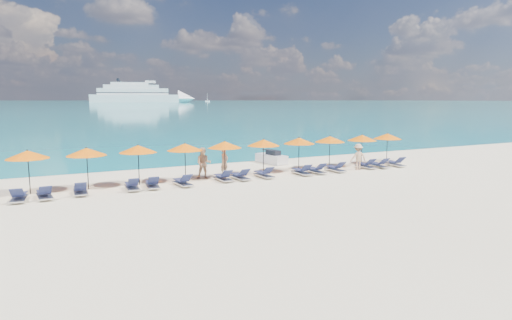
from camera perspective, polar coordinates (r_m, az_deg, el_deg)
name	(u,v)px	position (r m, az deg, el deg)	size (l,w,h in m)	color
ground	(281,190)	(22.77, 3.37, -3.96)	(1400.00, 1400.00, 0.00)	beige
sea	(50,102)	(679.41, -25.72, 7.00)	(1600.00, 1300.00, 0.01)	#1FA9B2
cruise_ship	(144,95)	(539.80, -14.66, 8.38)	(124.20, 44.49, 34.19)	silver
sailboat_near	(207,101)	(618.75, -6.50, 7.83)	(6.51, 2.17, 11.93)	silver
sailboat_far	(182,101)	(641.17, -9.83, 7.75)	(5.36, 1.79, 9.83)	silver
jetski	(272,158)	(31.83, 2.08, 0.28)	(1.43, 2.88, 0.98)	silver
beachgoer_a	(224,162)	(26.81, -4.24, -0.23)	(0.63, 0.42, 1.74)	tan
beachgoer_b	(204,163)	(25.78, -6.99, -0.44)	(0.92, 0.53, 1.89)	tan
beachgoer_c	(358,157)	(29.67, 13.46, 0.41)	(1.14, 0.53, 1.76)	tan
umbrella_0	(28,155)	(24.16, -28.16, 0.64)	(2.10, 2.10, 2.28)	black
umbrella_1	(87,152)	(24.14, -21.66, 1.02)	(2.10, 2.10, 2.28)	black
umbrella_2	(138,149)	(24.59, -15.45, 1.43)	(2.10, 2.10, 2.28)	black
umbrella_3	(185,147)	(25.01, -9.46, 1.72)	(2.10, 2.10, 2.28)	black
umbrella_4	(225,145)	(25.96, -4.20, 2.05)	(2.10, 2.10, 2.28)	black
umbrella_5	(263,143)	(27.10, 1.00, 2.33)	(2.10, 2.10, 2.28)	black
umbrella_6	(299,141)	(28.42, 5.76, 2.56)	(2.10, 2.10, 2.28)	black
umbrella_7	(330,139)	(29.84, 9.82, 2.75)	(2.10, 2.10, 2.28)	black
umbrella_8	(362,138)	(31.35, 13.96, 2.89)	(2.10, 2.10, 2.28)	black
umbrella_9	(388,136)	(33.19, 17.13, 3.05)	(2.10, 2.10, 2.28)	black
lounger_0	(19,197)	(22.98, -29.06, -4.28)	(0.76, 1.75, 0.66)	silver
lounger_1	(44,194)	(22.98, -26.38, -4.10)	(0.78, 1.75, 0.66)	silver
lounger_2	(80,190)	(23.23, -22.37, -3.73)	(0.66, 1.71, 0.66)	silver
lounger_3	(132,186)	(23.47, -16.20, -3.32)	(0.69, 1.73, 0.66)	silver
lounger_4	(152,184)	(23.68, -13.66, -3.12)	(0.78, 1.75, 0.66)	silver
lounger_5	(183,182)	(23.96, -9.75, -2.88)	(0.78, 1.75, 0.66)	silver
lounger_6	(223,177)	(25.04, -4.39, -2.30)	(0.65, 1.71, 0.66)	silver
lounger_7	(240,176)	(25.38, -2.12, -2.14)	(0.70, 1.73, 0.66)	silver
lounger_8	(264,174)	(26.05, 1.08, -1.87)	(0.67, 1.72, 0.66)	silver
lounger_9	(302,171)	(27.14, 6.13, -1.51)	(0.64, 1.71, 0.66)	silver
lounger_10	(316,170)	(27.76, 8.02, -1.32)	(0.65, 1.71, 0.66)	silver
lounger_11	(335,168)	(28.61, 10.54, -1.10)	(0.63, 1.70, 0.66)	silver
lounger_12	(366,165)	(30.42, 14.42, -0.67)	(0.72, 1.73, 0.66)	silver
lounger_13	(379,165)	(30.94, 16.03, -0.58)	(0.65, 1.71, 0.66)	silver
lounger_14	(395,163)	(31.99, 18.08, -0.39)	(0.78, 1.75, 0.66)	silver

